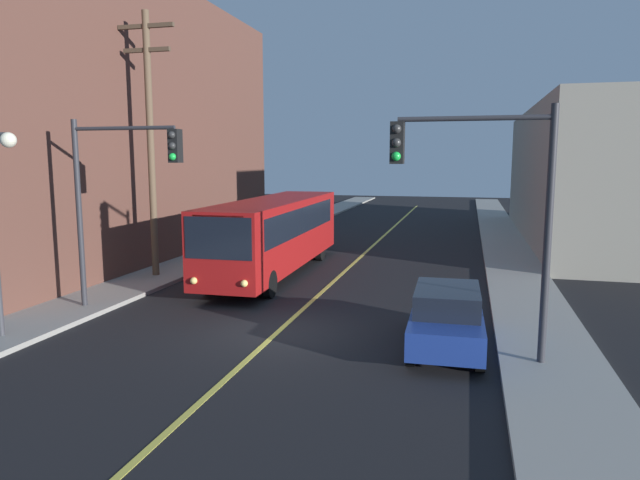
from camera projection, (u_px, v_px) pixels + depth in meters
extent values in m
plane|color=black|center=(279.00, 332.00, 16.39)|extent=(120.00, 120.00, 0.00)
cube|color=gray|center=(203.00, 259.00, 27.77)|extent=(2.50, 90.00, 0.15)
cube|color=gray|center=(517.00, 274.00, 24.16)|extent=(2.50, 90.00, 0.15)
cube|color=#D8CC4C|center=(368.00, 250.00, 30.76)|extent=(0.16, 60.00, 0.01)
cube|color=brown|center=(89.00, 125.00, 28.76)|extent=(10.00, 23.70, 13.14)
cube|color=black|center=(182.00, 226.00, 28.23)|extent=(0.06, 16.59, 1.30)
cube|color=black|center=(180.00, 161.00, 27.78)|extent=(0.06, 16.59, 1.30)
cube|color=black|center=(177.00, 94.00, 27.32)|extent=(0.06, 16.59, 1.30)
cube|color=black|center=(175.00, 24.00, 26.87)|extent=(0.06, 16.59, 1.30)
cube|color=gray|center=(634.00, 176.00, 33.38)|extent=(12.00, 24.69, 7.84)
cube|color=black|center=(524.00, 213.00, 35.19)|extent=(0.06, 17.29, 1.30)
cube|color=black|center=(527.00, 160.00, 34.74)|extent=(0.06, 17.29, 1.30)
cube|color=maroon|center=(275.00, 232.00, 24.41)|extent=(2.76, 12.04, 2.75)
cube|color=black|center=(218.00, 238.00, 18.58)|extent=(2.35, 0.12, 1.40)
cube|color=black|center=(310.00, 206.00, 30.07)|extent=(2.30, 0.12, 1.10)
cube|color=black|center=(247.00, 219.00, 24.63)|extent=(0.24, 10.20, 1.10)
cube|color=black|center=(303.00, 220.00, 24.04)|extent=(0.24, 10.20, 1.10)
cube|color=orange|center=(218.00, 220.00, 18.50)|extent=(1.79, 0.09, 0.30)
sphere|color=#F9D872|center=(194.00, 281.00, 18.96)|extent=(0.24, 0.24, 0.24)
sphere|color=#F9D872|center=(244.00, 283.00, 18.54)|extent=(0.24, 0.24, 0.24)
cylinder|color=black|center=(211.00, 281.00, 20.82)|extent=(0.32, 1.01, 1.00)
cylinder|color=black|center=(269.00, 284.00, 20.29)|extent=(0.32, 1.01, 1.00)
cylinder|color=black|center=(276.00, 249.00, 28.23)|extent=(0.32, 1.01, 1.00)
cylinder|color=black|center=(320.00, 250.00, 27.70)|extent=(0.32, 1.01, 1.00)
cube|color=navy|center=(446.00, 324.00, 14.85)|extent=(1.90, 4.44, 0.70)
cube|color=black|center=(447.00, 299.00, 14.76)|extent=(1.68, 2.50, 0.60)
cylinder|color=black|center=(411.00, 353.00, 13.64)|extent=(0.23, 0.64, 0.64)
cylinder|color=black|center=(480.00, 358.00, 13.27)|extent=(0.23, 0.64, 0.64)
cylinder|color=black|center=(419.00, 319.00, 16.53)|extent=(0.23, 0.64, 0.64)
cylinder|color=black|center=(476.00, 323.00, 16.16)|extent=(0.23, 0.64, 0.64)
cylinder|color=brown|center=(151.00, 147.00, 22.90)|extent=(0.28, 0.28, 10.49)
cube|color=#4C3D2D|center=(146.00, 26.00, 22.24)|extent=(2.40, 0.16, 0.16)
cube|color=#4C3D2D|center=(147.00, 50.00, 22.37)|extent=(2.00, 0.16, 0.16)
cylinder|color=#2D2D33|center=(79.00, 214.00, 18.33)|extent=(0.18, 0.18, 6.00)
cylinder|color=#2D2D33|center=(123.00, 128.00, 17.51)|extent=(3.50, 0.12, 0.12)
cube|color=black|center=(175.00, 146.00, 17.16)|extent=(0.32, 0.36, 1.00)
sphere|color=#2D2D2D|center=(172.00, 135.00, 16.93)|extent=(0.22, 0.22, 0.22)
sphere|color=#2D2D2D|center=(172.00, 146.00, 16.97)|extent=(0.22, 0.22, 0.22)
sphere|color=green|center=(172.00, 157.00, 17.02)|extent=(0.22, 0.22, 0.22)
cylinder|color=#2D2D33|center=(548.00, 237.00, 13.11)|extent=(0.18, 0.18, 6.00)
cylinder|color=#2D2D33|center=(474.00, 118.00, 13.17)|extent=(3.50, 0.12, 0.12)
cube|color=black|center=(397.00, 143.00, 13.68)|extent=(0.32, 0.36, 1.00)
sphere|color=#2D2D2D|center=(397.00, 129.00, 13.45)|extent=(0.22, 0.22, 0.22)
sphere|color=#2D2D2D|center=(396.00, 143.00, 13.50)|extent=(0.22, 0.22, 0.22)
sphere|color=green|center=(396.00, 156.00, 13.54)|extent=(0.22, 0.22, 0.22)
sphere|color=#EAE5C6|center=(8.00, 140.00, 14.64)|extent=(0.40, 0.40, 0.40)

